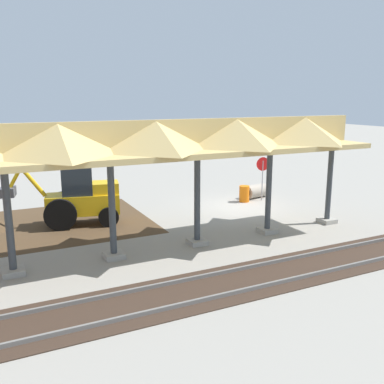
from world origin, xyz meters
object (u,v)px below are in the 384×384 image
at_px(backhoe, 80,197).
at_px(stop_sign, 263,169).
at_px(concrete_pipe, 256,191).
at_px(traffic_barrel, 244,194).

bearing_deg(backhoe, stop_sign, -178.49).
distance_m(stop_sign, backhoe, 10.19).
relative_size(concrete_pipe, traffic_barrel, 1.66).
bearing_deg(stop_sign, backhoe, 1.51).
bearing_deg(backhoe, traffic_barrel, -177.57).
xyz_separation_m(backhoe, traffic_barrel, (-9.08, -0.38, -0.82)).
height_order(stop_sign, backhoe, backhoe).
bearing_deg(backhoe, concrete_pipe, -174.79).
xyz_separation_m(stop_sign, traffic_barrel, (1.10, -0.12, -1.31)).
height_order(backhoe, traffic_barrel, backhoe).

